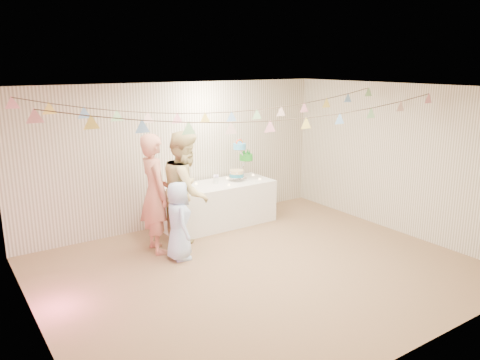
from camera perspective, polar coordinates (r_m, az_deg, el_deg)
floor at (r=6.96m, az=2.36°, el=-10.80°), size 6.00×6.00×0.00m
ceiling at (r=6.32m, az=2.60°, el=11.10°), size 6.00×6.00×0.00m
back_wall at (r=8.61m, az=-7.46°, el=3.08°), size 6.00×6.00×0.00m
front_wall at (r=4.84m, az=20.45°, el=-6.54°), size 6.00×6.00×0.00m
left_wall at (r=5.38m, az=-24.30°, el=-4.84°), size 5.00×5.00×0.00m
right_wall at (r=8.60m, az=18.79°, el=2.44°), size 5.00×5.00×0.00m
table at (r=8.65m, az=-2.69°, el=-2.97°), size 2.08×0.83×0.78m
cake_stand at (r=8.80m, az=0.14°, el=2.18°), size 0.64×0.38×0.72m
cake_bottom at (r=8.73m, az=-0.45°, el=0.24°), size 0.31×0.31×0.15m
cake_middle at (r=8.97m, az=0.77°, el=2.39°), size 0.27×0.27×0.22m
cake_top_tier at (r=8.69m, az=-0.07°, el=3.82°), size 0.25×0.25×0.19m
platter at (r=8.28m, az=-5.31°, el=-1.14°), size 0.37×0.37×0.02m
posy at (r=8.57m, az=-2.96°, el=-0.06°), size 0.15×0.15×0.17m
person_adult_a at (r=7.42m, az=-10.33°, el=-1.64°), size 0.50×0.72×1.89m
person_adult_b at (r=7.42m, az=-6.58°, el=-1.36°), size 1.14×1.18×1.92m
person_child at (r=7.15m, az=-7.50°, el=-4.96°), size 0.51×0.66×1.22m
bunting_back at (r=7.25m, az=-2.67°, el=9.51°), size 5.60×1.10×0.40m
bunting_front at (r=6.18m, az=3.69°, el=8.42°), size 5.60×0.90×0.36m
tealight_0 at (r=8.04m, az=-7.04°, el=-1.38°), size 0.04×0.04×0.03m
tealight_1 at (r=8.52m, az=-5.36°, el=-0.44°), size 0.04×0.04×0.03m
tealight_2 at (r=8.41m, az=-1.36°, el=-0.58°), size 0.04×0.04×0.03m
tealight_3 at (r=8.90m, az=-1.54°, el=0.25°), size 0.04×0.04×0.03m
tealight_4 at (r=8.84m, az=2.43°, el=0.14°), size 0.04×0.04×0.03m
tealight_5 at (r=9.14m, az=1.61°, el=0.62°), size 0.04×0.04×0.03m
tealight_6 at (r=8.42m, az=-6.21°, el=-0.65°), size 0.04×0.04×0.03m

